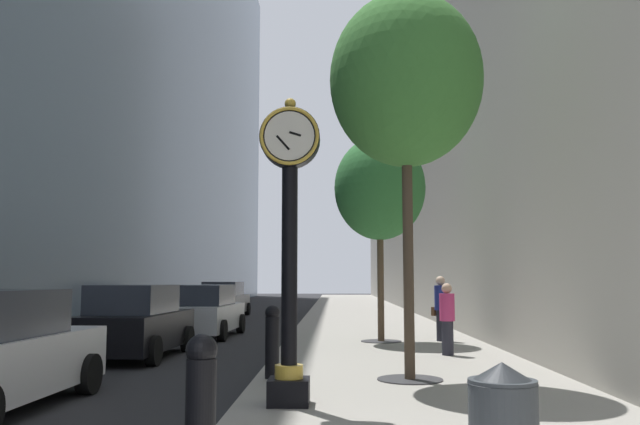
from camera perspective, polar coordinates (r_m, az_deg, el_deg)
ground_plane at (r=29.47m, az=-1.41°, el=-9.46°), size 110.00×110.00×0.00m
sidewalk_right at (r=32.46m, az=3.67°, el=-9.00°), size 5.40×80.00×0.14m
building_block_right at (r=36.23m, az=15.46°, el=16.75°), size 9.00×80.00×31.30m
street_clock at (r=8.92m, az=-2.70°, el=-1.84°), size 0.84×0.55×4.22m
bollard_nearest at (r=5.47m, az=-10.48°, el=-16.66°), size 0.26×0.26×1.24m
bollard_third at (r=11.32m, az=-4.22°, el=-11.12°), size 0.26×0.26×1.24m
street_tree_near at (r=11.70m, az=7.56°, el=11.38°), size 2.68×2.68×6.71m
street_tree_mid_near at (r=18.07m, az=5.28°, el=2.11°), size 2.52×2.52×5.66m
pedestrian_walking at (r=18.29m, az=10.57°, el=-8.13°), size 0.48×0.52×1.77m
pedestrian_by_clock at (r=14.94m, az=11.14°, el=-9.03°), size 0.38×0.38×1.59m
car_silver_mid at (r=21.18m, az=-10.28°, el=-8.58°), size 2.22×4.52×1.65m
car_grey_far at (r=32.24m, az=-8.45°, el=-7.62°), size 2.15×4.44×1.71m
car_black_trailing at (r=15.86m, az=-15.95°, el=-9.31°), size 2.04×4.17×1.69m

